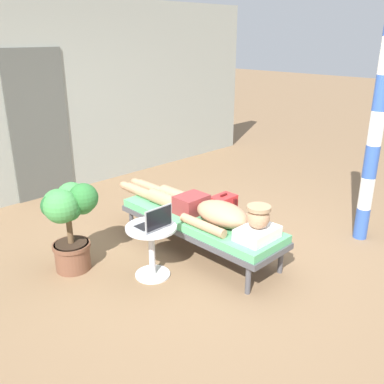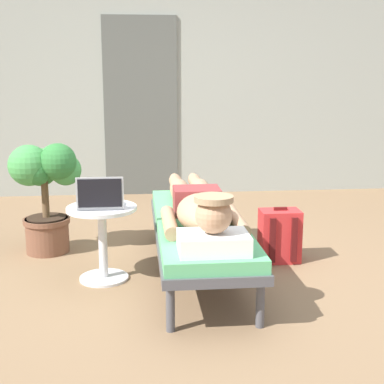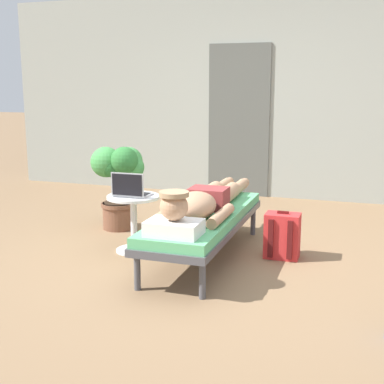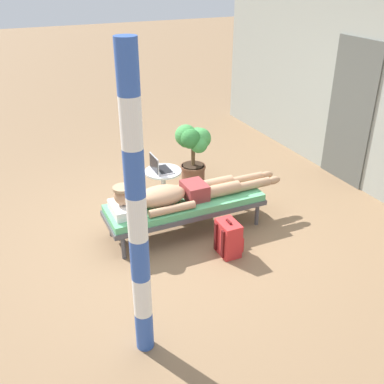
{
  "view_description": "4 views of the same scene",
  "coord_description": "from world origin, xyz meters",
  "px_view_note": "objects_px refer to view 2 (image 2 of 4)",
  "views": [
    {
      "loc": [
        -2.91,
        -2.71,
        2.2
      ],
      "look_at": [
        -0.08,
        0.15,
        0.69
      ],
      "focal_mm": 39.55,
      "sensor_mm": 36.0,
      "label": 1
    },
    {
      "loc": [
        -0.43,
        -3.6,
        1.42
      ],
      "look_at": [
        -0.06,
        0.01,
        0.63
      ],
      "focal_mm": 51.66,
      "sensor_mm": 36.0,
      "label": 2
    },
    {
      "loc": [
        1.3,
        -4.1,
        1.51
      ],
      "look_at": [
        -0.07,
        -0.04,
        0.62
      ],
      "focal_mm": 48.75,
      "sensor_mm": 36.0,
      "label": 3
    },
    {
      "loc": [
        4.27,
        -1.77,
        2.95
      ],
      "look_at": [
        0.2,
        0.1,
        0.62
      ],
      "focal_mm": 41.93,
      "sensor_mm": 36.0,
      "label": 4
    }
  ],
  "objects_px": {
    "potted_plant": "(46,180)",
    "lounge_chair": "(199,228)",
    "laptop": "(101,200)",
    "side_table": "(102,230)",
    "person_reclining": "(200,207)",
    "backpack": "(279,236)"
  },
  "relations": [
    {
      "from": "lounge_chair",
      "to": "potted_plant",
      "type": "relative_size",
      "value": 2.15
    },
    {
      "from": "laptop",
      "to": "potted_plant",
      "type": "xyz_separation_m",
      "value": [
        -0.47,
        0.71,
        0.01
      ]
    },
    {
      "from": "lounge_chair",
      "to": "laptop",
      "type": "xyz_separation_m",
      "value": [
        -0.67,
        -0.07,
        0.24
      ]
    },
    {
      "from": "lounge_chair",
      "to": "potted_plant",
      "type": "distance_m",
      "value": 1.33
    },
    {
      "from": "side_table",
      "to": "laptop",
      "type": "xyz_separation_m",
      "value": [
        0.0,
        -0.05,
        0.23
      ]
    },
    {
      "from": "potted_plant",
      "to": "lounge_chair",
      "type": "bearing_deg",
      "value": -29.18
    },
    {
      "from": "lounge_chair",
      "to": "side_table",
      "type": "distance_m",
      "value": 0.67
    },
    {
      "from": "side_table",
      "to": "backpack",
      "type": "relative_size",
      "value": 1.23
    },
    {
      "from": "lounge_chair",
      "to": "person_reclining",
      "type": "xyz_separation_m",
      "value": [
        0.0,
        -0.08,
        0.17
      ]
    },
    {
      "from": "person_reclining",
      "to": "backpack",
      "type": "distance_m",
      "value": 0.79
    },
    {
      "from": "person_reclining",
      "to": "side_table",
      "type": "bearing_deg",
      "value": 174.98
    },
    {
      "from": "side_table",
      "to": "backpack",
      "type": "bearing_deg",
      "value": 10.97
    },
    {
      "from": "side_table",
      "to": "person_reclining",
      "type": "bearing_deg",
      "value": -5.02
    },
    {
      "from": "potted_plant",
      "to": "laptop",
      "type": "bearing_deg",
      "value": -56.34
    },
    {
      "from": "side_table",
      "to": "laptop",
      "type": "distance_m",
      "value": 0.23
    },
    {
      "from": "person_reclining",
      "to": "potted_plant",
      "type": "distance_m",
      "value": 1.35
    },
    {
      "from": "laptop",
      "to": "side_table",
      "type": "bearing_deg",
      "value": 90.0
    },
    {
      "from": "lounge_chair",
      "to": "backpack",
      "type": "relative_size",
      "value": 4.52
    },
    {
      "from": "lounge_chair",
      "to": "laptop",
      "type": "distance_m",
      "value": 0.71
    },
    {
      "from": "lounge_chair",
      "to": "laptop",
      "type": "bearing_deg",
      "value": -174.03
    },
    {
      "from": "lounge_chair",
      "to": "backpack",
      "type": "height_order",
      "value": "backpack"
    },
    {
      "from": "side_table",
      "to": "potted_plant",
      "type": "relative_size",
      "value": 0.59
    }
  ]
}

